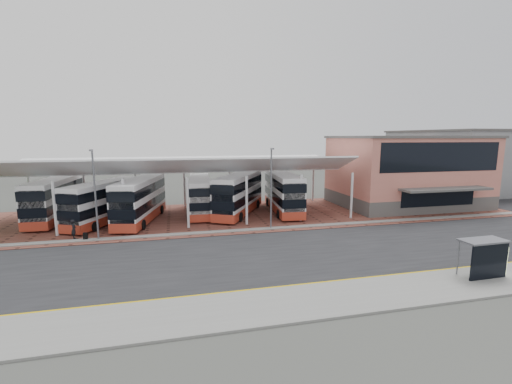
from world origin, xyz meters
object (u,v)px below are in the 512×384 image
bus_0 (55,200)px  bus_4 (239,194)px  bus_1 (105,202)px  bus_2 (140,200)px  bus_shelter (489,254)px  pedestrian (74,229)px  terminal (407,171)px  bus_3 (200,196)px  bus_5 (283,193)px

bus_0 → bus_4: bearing=-1.4°
bus_1 → bus_2: bus_2 is taller
bus_1 → bus_shelter: bearing=-13.1°
pedestrian → terminal: bearing=-103.7°
terminal → bus_1: size_ratio=1.72×
bus_1 → bus_4: size_ratio=0.95×
pedestrian → bus_shelter: size_ratio=0.58×
terminal → bus_3: (-27.36, 0.87, -2.48)m
bus_5 → pedestrian: (-21.79, -6.63, -1.44)m
bus_2 → bus_3: size_ratio=1.10×
bus_5 → pedestrian: size_ratio=6.52×
bus_0 → bus_2: bus_2 is taller
terminal → bus_1: 37.62m
terminal → bus_5: 17.52m
bus_0 → bus_shelter: 40.25m
bus_4 → bus_3: bearing=-166.6°
bus_5 → pedestrian: bearing=-157.5°
bus_0 → bus_5: 25.73m
bus_shelter → pedestrian: bearing=150.3°
bus_3 → bus_4: bearing=-11.4°
bus_3 → pedestrian: (-11.80, -7.78, -1.23)m
bus_4 → bus_shelter: bearing=-33.0°
bus_4 → bus_5: bearing=28.5°
bus_4 → pedestrian: size_ratio=6.39×
bus_3 → pedestrian: 14.19m
bus_0 → bus_3: 15.70m
bus_shelter → bus_2: bearing=136.8°
bus_4 → bus_shelter: size_ratio=3.70×
terminal → pedestrian: size_ratio=10.36×
bus_0 → bus_shelter: size_ratio=3.65×
terminal → pedestrian: (-39.16, -6.91, -3.71)m
bus_2 → pedestrian: bearing=-121.6°
pedestrian → bus_shelter: bus_shelter is taller
bus_0 → bus_3: (15.69, -0.47, -0.14)m
bus_0 → bus_shelter: bus_0 is taller
bus_5 → bus_shelter: (6.71, -22.26, -0.74)m
terminal → bus_4: bearing=-179.2°
bus_2 → bus_4: 11.07m
terminal → bus_3: 27.48m
pedestrian → bus_1: bearing=-39.5°
bus_5 → bus_shelter: size_ratio=3.78×
bus_3 → bus_5: bus_5 is taller
bus_0 → bus_3: bearing=1.5°
bus_4 → pedestrian: 17.64m
bus_2 → bus_4: (11.02, 1.10, 0.05)m
bus_2 → bus_3: (6.52, 2.29, -0.18)m
terminal → bus_shelter: bearing=-115.3°
bus_5 → bus_shelter: bearing=-67.7°
terminal → bus_shelter: terminal is taller
bus_3 → bus_4: size_ratio=0.92×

